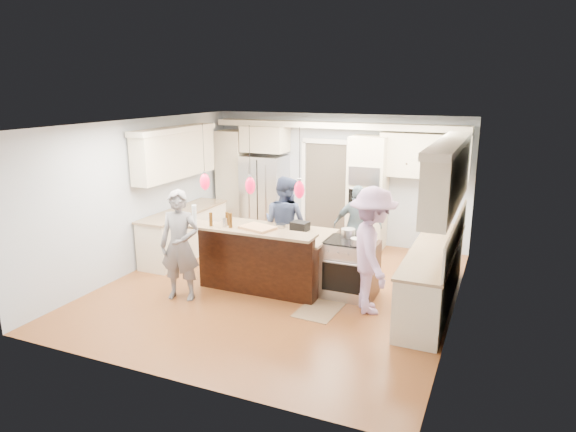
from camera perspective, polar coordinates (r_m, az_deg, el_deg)
name	(u,v)px	position (r m, az deg, el deg)	size (l,w,h in m)	color
ground_plane	(280,288)	(8.61, -0.93, -7.97)	(6.00, 6.00, 0.00)	#9C5B2A
room_shell	(279,180)	(8.10, -0.98, 4.02)	(5.54, 6.04, 2.72)	#B2BCC6
refrigerator	(264,196)	(11.27, -2.63, 2.19)	(0.90, 0.70, 1.80)	#B7B7BC
oven_column	(368,193)	(10.46, 8.83, 2.49)	(0.72, 0.69, 2.30)	beige
back_upper_cabinets	(301,163)	(10.92, 1.42, 5.91)	(5.30, 0.61, 2.54)	beige
right_counter_run	(438,239)	(7.92, 16.33, -2.48)	(0.64, 3.10, 2.51)	beige
left_cabinets	(181,203)	(10.13, -11.78, 1.42)	(0.64, 2.30, 2.51)	beige
kitchen_island	(268,257)	(8.60, -2.26, -4.56)	(2.10, 1.46, 1.12)	black
island_range	(350,269)	(8.21, 6.94, -5.81)	(0.82, 0.71, 0.92)	#B7B7BC
pendant_lights	(250,185)	(7.76, -4.22, 3.42)	(1.75, 0.15, 1.03)	black
person_bar_end	(180,245)	(8.10, -11.92, -3.23)	(0.63, 0.42, 1.74)	slate
person_far_left	(285,224)	(9.18, -0.35, -0.87)	(0.84, 0.65, 1.72)	navy
person_far_right	(358,226)	(9.52, 7.75, -1.09)	(0.89, 0.37, 1.51)	slate
person_range_side	(372,251)	(7.56, 9.34, -3.82)	(1.21, 0.70, 1.88)	#B28EBF
floor_rug	(319,310)	(7.83, 3.51, -10.33)	(0.57, 0.83, 0.01)	#937350
water_bottle	(194,215)	(8.25, -10.37, 0.14)	(0.07, 0.07, 0.32)	silver
beer_bottle_a	(227,219)	(8.14, -6.79, -0.30)	(0.05, 0.05, 0.21)	#462A0C
beer_bottle_b	(211,219)	(8.12, -8.57, -0.37)	(0.05, 0.05, 0.22)	#462A0C
beer_bottle_c	(230,220)	(7.99, -6.42, -0.49)	(0.06, 0.06, 0.23)	#462A0C
drink_can	(225,223)	(8.06, -7.03, -0.73)	(0.07, 0.07, 0.14)	#B7B7BC
cutting_board	(258,228)	(7.91, -3.38, -1.30)	(0.51, 0.36, 0.04)	tan
pot_large	(348,233)	(8.23, 6.70, -1.87)	(0.23, 0.23, 0.13)	#B7B7BC
pot_small	(357,242)	(7.85, 7.68, -2.83)	(0.20, 0.20, 0.10)	#B7B7BC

